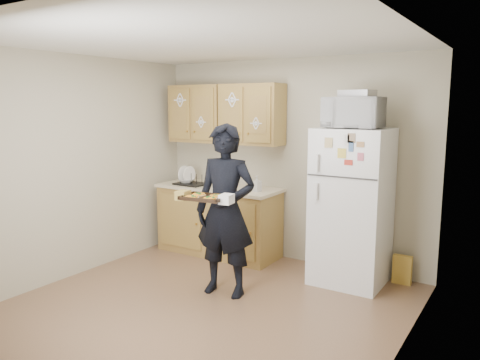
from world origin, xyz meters
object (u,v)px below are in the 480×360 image
object	(u,v)px
dish_rack	(191,179)
refrigerator	(352,207)
person	(225,211)
microwave	(353,113)
baking_tray	(204,198)

from	to	relation	value
dish_rack	refrigerator	bearing A→B (deg)	1.15
person	dish_rack	bearing A→B (deg)	132.79
refrigerator	person	bearing A→B (deg)	-133.99
microwave	dish_rack	size ratio (longest dim) A/B	1.43
person	microwave	bearing A→B (deg)	36.27
refrigerator	microwave	distance (m)	1.01
person	baking_tray	size ratio (longest dim) A/B	4.25
microwave	baking_tray	bearing A→B (deg)	-129.94
baking_tray	dish_rack	size ratio (longest dim) A/B	1.01
refrigerator	microwave	xyz separation A→B (m)	(-0.00, -0.05, 1.01)
baking_tray	microwave	distance (m)	1.80
refrigerator	microwave	size ratio (longest dim) A/B	2.90
baking_tray	refrigerator	bearing A→B (deg)	43.65
baking_tray	microwave	size ratio (longest dim) A/B	0.71
person	baking_tray	world-z (taller)	person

